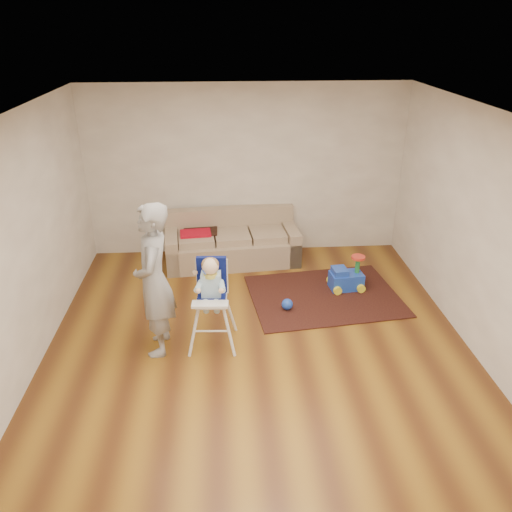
{
  "coord_description": "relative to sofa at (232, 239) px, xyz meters",
  "views": [
    {
      "loc": [
        -0.36,
        -4.89,
        3.56
      ],
      "look_at": [
        0.0,
        0.4,
        1.0
      ],
      "focal_mm": 35.0,
      "sensor_mm": 36.0,
      "label": 1
    }
  ],
  "objects": [
    {
      "name": "high_chair",
      "position": [
        -0.28,
        -2.2,
        0.15
      ],
      "size": [
        0.56,
        0.56,
        1.14
      ],
      "rotation": [
        0.0,
        0.0,
        -0.06
      ],
      "color": "silver",
      "rests_on": "ground"
    },
    {
      "name": "toy_ball",
      "position": [
        0.69,
        -1.53,
        -0.31
      ],
      "size": [
        0.15,
        0.15,
        0.15
      ],
      "primitive_type": "sphere",
      "color": "blue",
      "rests_on": "area_rug"
    },
    {
      "name": "adult",
      "position": [
        -0.91,
        -2.26,
        0.51
      ],
      "size": [
        0.45,
        0.67,
        1.81
      ],
      "primitive_type": "imported",
      "rotation": [
        0.0,
        0.0,
        -1.55
      ],
      "color": "gray",
      "rests_on": "ground"
    },
    {
      "name": "sofa",
      "position": [
        0.0,
        0.0,
        0.0
      ],
      "size": [
        2.13,
        1.03,
        0.8
      ],
      "rotation": [
        0.0,
        0.0,
        0.09
      ],
      "color": "#9F856C",
      "rests_on": "ground"
    },
    {
      "name": "ride_on_toy",
      "position": [
        1.61,
        -1.01,
        -0.13
      ],
      "size": [
        0.49,
        0.37,
        0.5
      ],
      "primitive_type": null,
      "rotation": [
        0.0,
        0.0,
        0.11
      ],
      "color": "blue",
      "rests_on": "area_rug"
    },
    {
      "name": "side_table",
      "position": [
        -0.49,
        0.14,
        -0.14
      ],
      "size": [
        0.53,
        0.53,
        0.53
      ],
      "primitive_type": null,
      "color": "black",
      "rests_on": "ground"
    },
    {
      "name": "ground",
      "position": [
        0.25,
        -2.3,
        -0.4
      ],
      "size": [
        5.5,
        5.5,
        0.0
      ],
      "primitive_type": "plane",
      "color": "#522C13",
      "rests_on": "ground"
    },
    {
      "name": "area_rug",
      "position": [
        1.26,
        -1.2,
        -0.39
      ],
      "size": [
        2.2,
        1.76,
        0.02
      ],
      "primitive_type": "cube",
      "rotation": [
        0.0,
        0.0,
        0.12
      ],
      "color": "black",
      "rests_on": "ground"
    },
    {
      "name": "room_envelope",
      "position": [
        0.25,
        -1.77,
        1.48
      ],
      "size": [
        5.04,
        5.52,
        2.72
      ],
      "color": "beige",
      "rests_on": "ground"
    }
  ]
}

